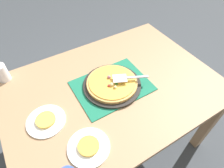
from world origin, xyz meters
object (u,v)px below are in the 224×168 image
served_slice_right (88,146)px  pizza_server (127,78)px  plate_far_right (89,147)px  cup_near (2,73)px  pizza (112,83)px  pizza_pan (112,85)px  plate_near_left (46,121)px  served_slice_left (46,120)px

served_slice_right → pizza_server: pizza_server is taller
plate_far_right → cup_near: size_ratio=1.83×
pizza → cup_near: 0.73m
pizza_server → cup_near: bearing=145.2°
served_slice_right → cup_near: size_ratio=0.92×
pizza → pizza_pan: bearing=141.2°
pizza_pan → plate_far_right: (-0.32, -0.30, -0.01)m
pizza → cup_near: size_ratio=2.75×
pizza_pan → plate_near_left: bearing=-175.3°
plate_near_left → cup_near: cup_near is taller
plate_near_left → plate_far_right: size_ratio=1.00×
pizza_pan → cup_near: cup_near is taller
pizza_pan → cup_near: bearing=143.9°
pizza_pan → pizza_server: 0.11m
pizza_pan → served_slice_right: size_ratio=3.45×
pizza → served_slice_left: size_ratio=3.00×
pizza_server → served_slice_right: bearing=-147.8°
served_slice_left → served_slice_right: bearing=-62.3°
plate_far_right → served_slice_right: (0.00, 0.00, 0.01)m
served_slice_right → cup_near: bearing=110.4°
plate_far_right → served_slice_right: served_slice_right is taller
cup_near → pizza_server: (0.68, -0.47, 0.01)m
served_slice_right → served_slice_left: bearing=117.7°
pizza → served_slice_right: (-0.32, -0.30, -0.02)m
served_slice_right → pizza_pan: bearing=43.1°
served_slice_left → cup_near: 0.49m
pizza_pan → plate_near_left: pizza_pan is taller
plate_near_left → served_slice_left: size_ratio=2.00×
pizza → served_slice_left: (-0.46, -0.04, -0.02)m
plate_near_left → pizza_server: (0.55, -0.00, 0.06)m
pizza_pan → pizza: 0.02m
served_slice_left → cup_near: (-0.13, 0.47, 0.04)m
served_slice_right → cup_near: (-0.27, 0.73, 0.04)m
served_slice_right → pizza_server: (0.41, 0.26, 0.05)m
served_slice_left → pizza_server: pizza_server is taller
pizza_server → plate_far_right: bearing=-147.8°
served_slice_right → pizza_server: 0.48m
pizza → pizza_server: pizza_server is taller
pizza_pan → served_slice_right: 0.44m
pizza_pan → pizza: pizza is taller
pizza → plate_far_right: bearing=-137.0°
pizza_pan → plate_far_right: 0.44m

